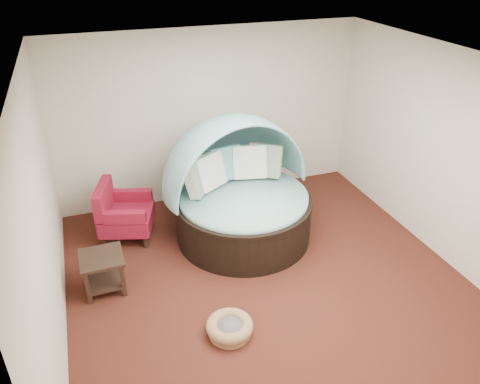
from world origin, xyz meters
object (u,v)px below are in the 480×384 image
object	(u,v)px
canopy_daybed	(240,184)
side_table	(103,268)
pet_basket	(230,327)
red_armchair	(122,213)

from	to	relation	value
canopy_daybed	side_table	world-z (taller)	canopy_daybed
canopy_daybed	pet_basket	xyz separation A→B (m)	(-0.79, -1.91, -0.74)
canopy_daybed	red_armchair	xyz separation A→B (m)	(-1.65, 0.48, -0.44)
pet_basket	red_armchair	size ratio (longest dim) A/B	0.65
canopy_daybed	side_table	size ratio (longest dim) A/B	4.40
red_armchair	side_table	size ratio (longest dim) A/B	1.76
pet_basket	side_table	world-z (taller)	side_table
canopy_daybed	pet_basket	size ratio (longest dim) A/B	3.85
canopy_daybed	pet_basket	distance (m)	2.19
canopy_daybed	red_armchair	world-z (taller)	canopy_daybed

